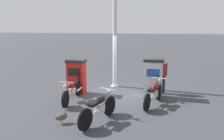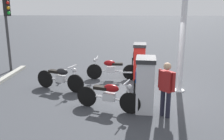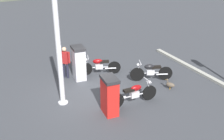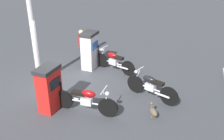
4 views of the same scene
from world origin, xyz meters
The scene contains 9 objects.
ground_plane centered at (0.00, 0.00, 0.00)m, with size 120.00×120.00×0.00m, color #383A3F.
fuel_pump_near centered at (0.12, -1.69, 0.77)m, with size 0.62×0.87×1.52m.
fuel_pump_far centered at (0.12, 1.69, 0.83)m, with size 0.66×0.86×1.64m.
motorcycle_near_pump centered at (1.29, -1.51, 0.46)m, with size 2.18×0.56×0.96m.
motorcycle_far_pump centered at (1.20, 1.72, 0.48)m, with size 1.97×0.87×0.96m.
motorcycle_extra centered at (3.10, -0.01, 0.49)m, with size 1.92×0.90×0.98m.
attendant_person centered at (-0.44, 2.09, 0.90)m, with size 0.46×0.48×1.58m.
wandering_duck centered at (3.39, -1.15, 0.23)m, with size 0.38×0.44×0.48m.
canopy_support_pole centered at (-1.28, -0.17, 2.29)m, with size 0.40×0.40×4.74m.
Camera 4 is at (4.16, -7.72, 4.76)m, focal length 40.46 mm.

